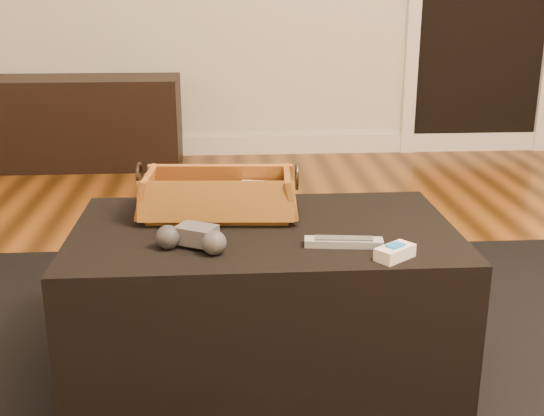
{
  "coord_description": "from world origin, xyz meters",
  "views": [
    {
      "loc": [
        -0.34,
        -1.62,
        1.03
      ],
      "look_at": [
        -0.22,
        0.05,
        0.49
      ],
      "focal_mm": 45.0,
      "sensor_mm": 36.0,
      "label": 1
    }
  ],
  "objects": [
    {
      "name": "baseboard",
      "position": [
        0.0,
        2.73,
        0.06
      ],
      "size": [
        5.0,
        0.04,
        0.12
      ],
      "primitive_type": "cube",
      "color": "white",
      "rests_on": "floor"
    },
    {
      "name": "ottoman",
      "position": [
        -0.24,
        0.07,
        0.22
      ],
      "size": [
        1.0,
        0.6,
        0.42
      ],
      "primitive_type": "cube",
      "color": "black",
      "rests_on": "area_rug"
    },
    {
      "name": "cream_gadget",
      "position": [
        0.05,
        -0.17,
        0.45
      ],
      "size": [
        0.11,
        0.1,
        0.04
      ],
      "color": "white",
      "rests_on": "ottoman"
    },
    {
      "name": "floor",
      "position": [
        0.0,
        0.0,
        -0.01
      ],
      "size": [
        5.0,
        5.5,
        0.01
      ],
      "primitive_type": "cube",
      "color": "brown",
      "rests_on": "ground"
    },
    {
      "name": "media_cabinet",
      "position": [
        -1.29,
        2.51,
        0.27
      ],
      "size": [
        1.35,
        0.45,
        0.53
      ],
      "primitive_type": "cube",
      "color": "black",
      "rests_on": "floor"
    },
    {
      "name": "tv_remote",
      "position": [
        -0.38,
        0.16,
        0.46
      ],
      "size": [
        0.23,
        0.06,
        0.02
      ],
      "primitive_type": "cube",
      "rotation": [
        0.0,
        0.0,
        0.04
      ],
      "color": "black",
      "rests_on": "wicker_basket"
    },
    {
      "name": "area_rug",
      "position": [
        -0.24,
        0.02,
        0.01
      ],
      "size": [
        2.6,
        2.0,
        0.01
      ],
      "primitive_type": "cube",
      "color": "black",
      "rests_on": "floor"
    },
    {
      "name": "silver_remote",
      "position": [
        -0.06,
        -0.08,
        0.44
      ],
      "size": [
        0.19,
        0.07,
        0.02
      ],
      "color": "#9EA1A5",
      "rests_on": "ottoman"
    },
    {
      "name": "game_controller",
      "position": [
        -0.42,
        -0.08,
        0.46
      ],
      "size": [
        0.19,
        0.14,
        0.06
      ],
      "color": "#444447",
      "rests_on": "ottoman"
    },
    {
      "name": "wicker_basket",
      "position": [
        -0.36,
        0.18,
        0.48
      ],
      "size": [
        0.44,
        0.25,
        0.15
      ],
      "color": "#955F21",
      "rests_on": "ottoman"
    },
    {
      "name": "cloth_bundle",
      "position": [
        -0.25,
        0.2,
        0.48
      ],
      "size": [
        0.13,
        0.11,
        0.06
      ],
      "primitive_type": "cube",
      "rotation": [
        0.0,
        0.0,
        -0.24
      ],
      "color": "tan",
      "rests_on": "wicker_basket"
    }
  ]
}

